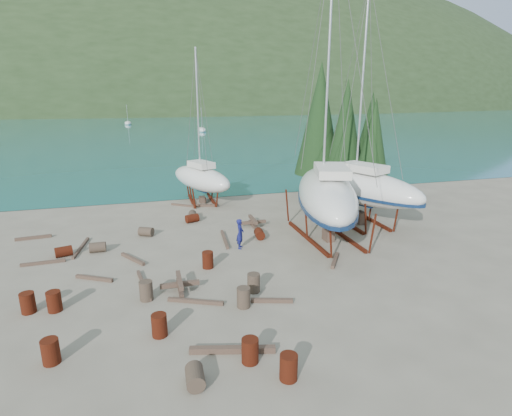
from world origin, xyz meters
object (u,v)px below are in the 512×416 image
object	(u,v)px
small_sailboat_shore	(201,178)
worker	(240,234)
large_sailboat_far	(359,186)
large_sailboat_near	(326,194)

from	to	relation	value
small_sailboat_shore	worker	distance (m)	11.37
worker	small_sailboat_shore	bearing A→B (deg)	25.15
large_sailboat_far	large_sailboat_near	bearing A→B (deg)	-169.23
large_sailboat_near	large_sailboat_far	world-z (taller)	large_sailboat_near
small_sailboat_shore	large_sailboat_far	bearing A→B (deg)	-64.67
large_sailboat_far	worker	bearing A→B (deg)	173.60
large_sailboat_near	worker	world-z (taller)	large_sailboat_near
large_sailboat_near	large_sailboat_far	distance (m)	4.41
large_sailboat_near	worker	xyz separation A→B (m)	(-5.55, -0.30, -1.99)
large_sailboat_near	small_sailboat_shore	distance (m)	12.64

